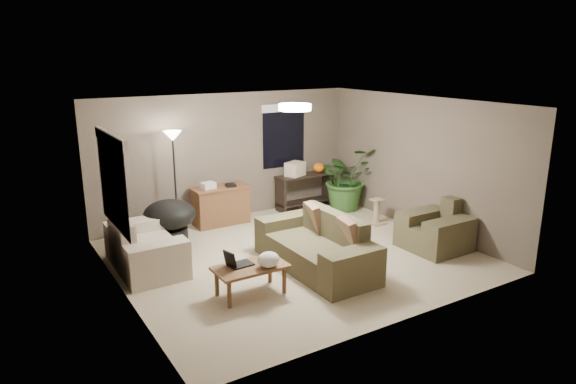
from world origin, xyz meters
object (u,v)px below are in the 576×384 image
main_sofa (317,250)px  desk (221,205)px  armchair (435,232)px  floor_lamp (173,148)px  cat_scratching_post (377,213)px  papasan_chair (170,219)px  loveseat (143,250)px  console_table (305,189)px  coffee_table (251,270)px  houseplant (346,185)px

main_sofa → desk: bearing=98.1°
armchair → floor_lamp: bearing=138.8°
cat_scratching_post → floor_lamp: bearing=156.6°
desk → floor_lamp: floor_lamp is taller
desk → papasan_chair: 1.35m
floor_lamp → loveseat: bearing=-128.2°
armchair → main_sofa: bearing=170.0°
loveseat → console_table: loveseat is taller
main_sofa → floor_lamp: (-1.30, 2.66, 1.30)m
desk → floor_lamp: 1.52m
armchair → desk: bearing=129.5°
main_sofa → desk: (-0.39, 2.73, 0.08)m
papasan_chair → desk: bearing=25.0°
papasan_chair → loveseat: bearing=-131.9°
floor_lamp → coffee_table: bearing=-90.2°
coffee_table → desk: (0.92, 3.01, 0.02)m
main_sofa → desk: 2.76m
houseplant → coffee_table: bearing=-144.9°
desk → armchair: bearing=-50.5°
coffee_table → papasan_chair: (-0.30, 2.44, 0.11)m
floor_lamp → papasan_chair: bearing=-121.5°
loveseat → houseplant: (4.62, 0.89, 0.23)m
papasan_chair → main_sofa: bearing=-53.3°
armchair → coffee_table: size_ratio=1.00×
houseplant → cat_scratching_post: (-0.11, -1.13, -0.31)m
console_table → floor_lamp: floor_lamp is taller
coffee_table → floor_lamp: 3.19m
cat_scratching_post → main_sofa: bearing=-152.6°
loveseat → floor_lamp: bearing=51.8°
floor_lamp → cat_scratching_post: bearing=-23.4°
main_sofa → console_table: bearing=60.1°
loveseat → houseplant: 4.71m
floor_lamp → houseplant: 3.79m
console_table → armchair: bearing=-79.3°
main_sofa → floor_lamp: floor_lamp is taller
coffee_table → console_table: console_table is taller
main_sofa → loveseat: size_ratio=1.38×
armchair → cat_scratching_post: bearing=88.9°
armchair → loveseat: bearing=158.5°
loveseat → desk: loveseat is taller
floor_lamp → houseplant: floor_lamp is taller
papasan_chair → floor_lamp: size_ratio=0.57×
console_table → houseplant: houseplant is taller
desk → main_sofa: bearing=-81.9°
desk → houseplant: (2.70, -0.46, 0.15)m
papasan_chair → armchair: bearing=-33.9°
armchair → console_table: bearing=100.7°
coffee_table → cat_scratching_post: 3.80m
houseplant → armchair: bearing=-93.0°
armchair → desk: size_ratio=0.91×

